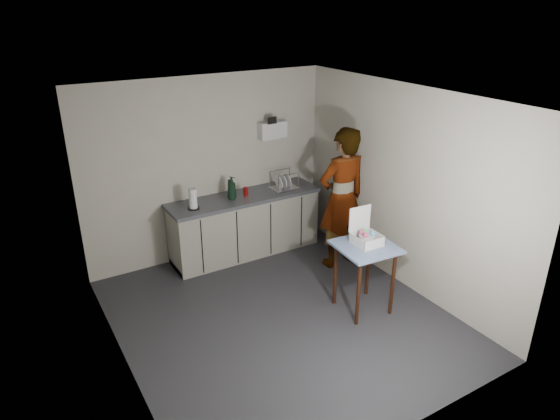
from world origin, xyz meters
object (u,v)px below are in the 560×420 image
kitchen_counter (245,226)px  dish_rack (284,185)px  side_table (365,254)px  paper_towel (193,199)px  standing_man (342,199)px  bakery_box (366,236)px  soap_bottle (232,188)px  soda_can (246,191)px  dark_bottle (231,189)px

kitchen_counter → dish_rack: 0.84m
side_table → paper_towel: (-1.35, 1.96, 0.30)m
dish_rack → standing_man: bearing=-68.6°
side_table → bakery_box: (0.03, 0.05, 0.21)m
kitchen_counter → bakery_box: bakery_box is taller
side_table → soap_bottle: soap_bottle is taller
soap_bottle → bakery_box: (0.78, -1.97, -0.12)m
soda_can → paper_towel: paper_towel is taller
soap_bottle → bakery_box: bakery_box is taller
dish_rack → soda_can: bearing=176.1°
standing_man → dish_rack: (-0.37, 0.93, -0.03)m
soap_bottle → soda_can: bearing=2.7°
standing_man → soda_can: size_ratio=15.78×
side_table → dark_bottle: (-0.73, 2.08, 0.29)m
side_table → standing_man: (0.45, 1.06, 0.25)m
side_table → bakery_box: 0.21m
soda_can → dish_rack: (0.61, -0.04, -0.00)m
standing_man → paper_towel: bearing=-25.1°
kitchen_counter → bakery_box: 2.14m
bakery_box → standing_man: bearing=69.9°
soda_can → dish_rack: dish_rack is taller
kitchen_counter → soap_bottle: size_ratio=6.85×
soda_can → paper_towel: 0.83m
standing_man → soda_can: (-0.97, 0.97, -0.02)m
kitchen_counter → soap_bottle: bearing=-175.5°
dish_rack → bakery_box: bakery_box is taller
soda_can → bakery_box: size_ratio=0.30×
bakery_box → side_table: bearing=-119.4°
side_table → dark_bottle: bearing=113.8°
side_table → soap_bottle: 2.18m
dark_bottle → paper_towel: 0.63m
kitchen_counter → dish_rack: (0.63, -0.05, 0.54)m
side_table → dark_bottle: size_ratio=3.30×
kitchen_counter → standing_man: size_ratio=1.12×
kitchen_counter → dark_bottle: 0.64m
soda_can → paper_towel: bearing=-175.2°
soda_can → dark_bottle: 0.23m
soap_bottle → paper_towel: soap_bottle is taller
bakery_box → kitchen_counter: bearing=108.7°
bakery_box → paper_towel: bearing=128.3°
kitchen_counter → side_table: 2.13m
soap_bottle → kitchen_counter: bearing=4.5°
soap_bottle → soda_can: soap_bottle is taller
kitchen_counter → soda_can: size_ratio=17.72×
standing_man → soap_bottle: standing_man is taller
standing_man → soda_can: standing_man is taller
dish_rack → bakery_box: (-0.05, -1.94, -0.02)m
standing_man → soap_bottle: (-1.20, 0.96, 0.08)m
dark_bottle → bakery_box: size_ratio=0.62×
standing_man → soda_can: bearing=-43.4°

